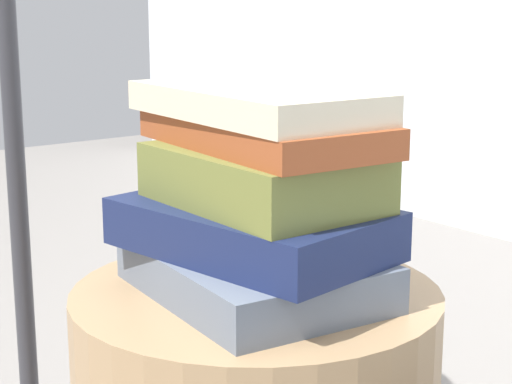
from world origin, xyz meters
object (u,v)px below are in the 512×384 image
object	(u,v)px
book_slate	(254,273)
book_rust	(262,132)
book_navy	(252,228)
book_cream	(254,102)
book_olive	(265,177)

from	to	relation	value
book_slate	book_rust	distance (m)	0.15
book_navy	book_rust	bearing A→B (deg)	104.14
book_rust	book_cream	bearing A→B (deg)	-145.50
book_navy	book_cream	distance (m)	0.13
book_slate	book_navy	size ratio (longest dim) A/B	0.95
book_cream	book_slate	bearing A→B (deg)	-36.82
book_rust	book_cream	xyz separation A→B (m)	(-0.01, -0.00, 0.03)
book_navy	book_rust	world-z (taller)	book_rust
book_navy	book_olive	world-z (taller)	book_olive
book_slate	book_cream	xyz separation A→B (m)	(-0.02, 0.01, 0.18)
book_olive	book_cream	world-z (taller)	book_cream
book_olive	book_navy	bearing A→B (deg)	-107.91
book_cream	book_navy	bearing A→B (deg)	-41.36
book_navy	book_rust	distance (m)	0.10
book_cream	book_rust	bearing A→B (deg)	32.90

